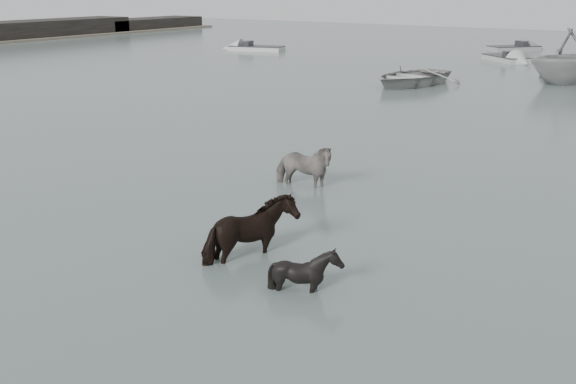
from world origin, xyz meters
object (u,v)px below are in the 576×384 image
(pony_dark, at_px, (252,220))
(rowboat_lead, at_px, (411,74))
(pony_black, at_px, (305,260))
(pony_pinto, at_px, (303,161))

(pony_dark, distance_m, rowboat_lead, 23.47)
(pony_dark, distance_m, pony_black, 1.68)
(pony_dark, xyz_separation_m, rowboat_lead, (-6.44, 22.57, -0.23))
(pony_black, bearing_deg, rowboat_lead, 34.72)
(pony_dark, bearing_deg, rowboat_lead, 13.15)
(pony_pinto, bearing_deg, pony_dark, -168.86)
(pony_dark, xyz_separation_m, pony_black, (1.56, -0.58, -0.22))
(pony_pinto, distance_m, pony_black, 5.93)
(pony_dark, height_order, rowboat_lead, pony_dark)
(rowboat_lead, bearing_deg, pony_dark, -62.79)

